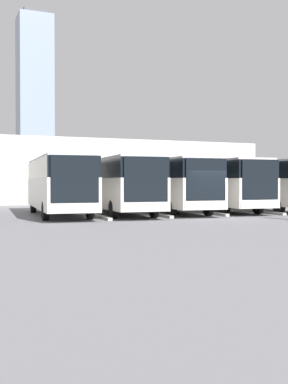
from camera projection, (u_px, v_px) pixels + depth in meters
name	position (u px, v px, depth m)	size (l,w,h in m)	color
ground_plane	(213.00, 219.00, 25.05)	(600.00, 600.00, 0.00)	slate
bus_0	(265.00, 183.00, 32.21)	(3.33, 10.85, 3.27)	silver
curb_divider_0	(258.00, 211.00, 30.12)	(0.24, 5.80, 0.15)	#9E9E99
bus_1	(216.00, 183.00, 31.36)	(3.33, 10.85, 3.27)	silver
curb_divider_1	(205.00, 212.00, 29.27)	(0.24, 5.80, 0.15)	#9E9E99
bus_2	(169.00, 183.00, 29.92)	(3.33, 10.85, 3.27)	silver
curb_divider_2	(154.00, 214.00, 27.84)	(0.24, 5.80, 0.15)	#9E9E99
bus_3	(118.00, 183.00, 28.35)	(3.33, 10.85, 3.27)	silver
curb_divider_3	(97.00, 216.00, 26.26)	(0.24, 5.80, 0.15)	#9E9E99
bus_4	(59.00, 184.00, 27.20)	(3.33, 10.85, 3.27)	silver
station_building	(82.00, 172.00, 48.99)	(32.36, 16.74, 5.82)	beige
office_tower	(35.00, 100.00, 224.45)	(15.50, 15.50, 81.50)	#7F8EA3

